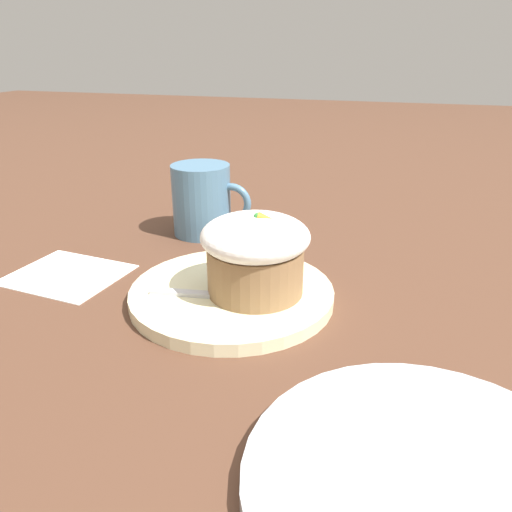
# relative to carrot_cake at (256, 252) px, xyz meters

# --- Properties ---
(ground_plane) EXTENTS (4.00, 4.00, 0.00)m
(ground_plane) POSITION_rel_carrot_cake_xyz_m (-0.03, -0.00, -0.06)
(ground_plane) COLOR #513323
(dessert_plate) EXTENTS (0.21, 0.21, 0.01)m
(dessert_plate) POSITION_rel_carrot_cake_xyz_m (-0.03, -0.00, -0.05)
(dessert_plate) COLOR beige
(dessert_plate) RESTS_ON ground_plane
(carrot_cake) EXTENTS (0.11, 0.11, 0.09)m
(carrot_cake) POSITION_rel_carrot_cake_xyz_m (0.00, 0.00, 0.00)
(carrot_cake) COLOR olive
(carrot_cake) RESTS_ON dessert_plate
(spoon) EXTENTS (0.12, 0.05, 0.01)m
(spoon) POSITION_rel_carrot_cake_xyz_m (-0.02, -0.02, -0.04)
(spoon) COLOR silver
(spoon) RESTS_ON dessert_plate
(coffee_cup) EXTENTS (0.11, 0.08, 0.10)m
(coffee_cup) POSITION_rel_carrot_cake_xyz_m (-0.13, 0.18, -0.01)
(coffee_cup) COLOR teal
(coffee_cup) RESTS_ON ground_plane
(side_plate) EXTENTS (0.23, 0.23, 0.01)m
(side_plate) POSITION_rel_carrot_cake_xyz_m (0.17, -0.20, -0.05)
(side_plate) COLOR #B2B7BC
(side_plate) RESTS_ON ground_plane
(paper_napkin) EXTENTS (0.14, 0.12, 0.00)m
(paper_napkin) POSITION_rel_carrot_cake_xyz_m (-0.23, -0.01, -0.06)
(paper_napkin) COLOR white
(paper_napkin) RESTS_ON ground_plane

